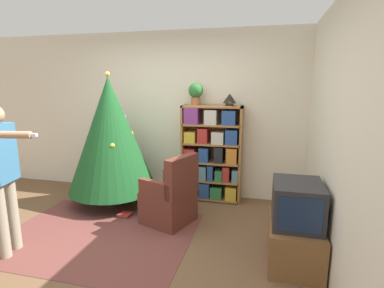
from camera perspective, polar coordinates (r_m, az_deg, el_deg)
ground_plane at (r=3.57m, az=-12.75°, el=-19.03°), size 14.00×14.00×0.00m
wall_back at (r=4.89m, az=-3.36°, el=5.61°), size 8.00×0.10×2.60m
wall_right at (r=2.85m, az=27.11°, el=0.21°), size 0.10×8.00×2.60m
area_rug at (r=3.93m, az=-17.44°, el=-16.19°), size 2.24×1.73×0.01m
bookshelf at (r=4.61m, az=3.76°, el=-2.12°), size 0.91×0.31×1.47m
tv_stand at (r=3.34m, az=18.88°, el=-17.39°), size 0.51×0.74×0.43m
television at (r=3.16m, az=19.39°, el=-10.60°), size 0.46×0.57×0.42m
game_remote at (r=3.03m, az=16.54°, el=-15.53°), size 0.04×0.12×0.02m
christmas_tree at (r=4.57m, az=-15.23°, el=1.71°), size 1.29×1.29×1.96m
armchair at (r=3.96m, az=-4.09°, el=-10.43°), size 0.73×0.72×0.92m
standing_person at (r=3.63m, az=-32.44°, el=-4.05°), size 0.68×0.46×1.58m
potted_plant at (r=4.55m, az=0.72°, el=9.78°), size 0.22×0.22×0.33m
table_lamp at (r=4.46m, az=7.17°, el=8.52°), size 0.20×0.20×0.18m
book_pile_near_tree at (r=4.33m, az=-12.71°, el=-12.96°), size 0.18×0.17×0.05m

